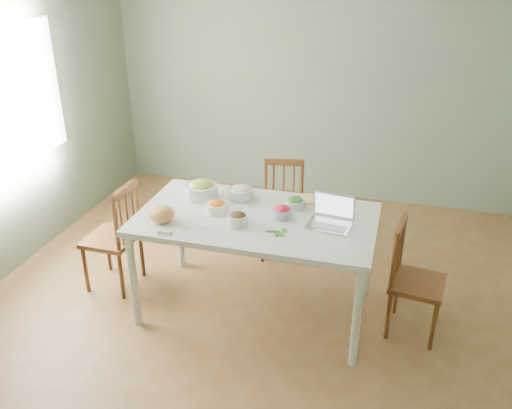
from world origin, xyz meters
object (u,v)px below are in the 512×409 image
(bowl_squash, at_px, (201,189))
(chair_far, at_px, (282,211))
(bread_boule, at_px, (162,214))
(chair_left, at_px, (111,236))
(laptop, at_px, (330,213))
(chair_right, at_px, (418,281))
(dining_table, at_px, (256,264))

(bowl_squash, bearing_deg, chair_far, 53.62)
(bread_boule, bearing_deg, chair_left, 156.12)
(chair_far, xyz_separation_m, bread_boule, (-0.64, -1.17, 0.45))
(chair_far, height_order, laptop, laptop)
(chair_right, xyz_separation_m, bowl_squash, (-1.74, 0.15, 0.46))
(bread_boule, bearing_deg, laptop, 11.89)
(dining_table, relative_size, bread_boule, 9.65)
(chair_left, xyz_separation_m, chair_right, (2.50, 0.04, -0.02))
(bowl_squash, distance_m, laptop, 1.09)
(dining_table, relative_size, laptop, 5.77)
(chair_far, bearing_deg, chair_left, -155.54)
(bowl_squash, bearing_deg, chair_right, -5.01)
(dining_table, height_order, bread_boule, bread_boule)
(laptop, bearing_deg, dining_table, -174.79)
(chair_right, xyz_separation_m, laptop, (-0.67, -0.07, 0.50))
(chair_far, height_order, chair_left, chair_left)
(laptop, bearing_deg, bread_boule, -161.54)
(chair_right, relative_size, bowl_squash, 3.49)
(chair_left, bearing_deg, chair_right, 92.09)
(bread_boule, height_order, laptop, laptop)
(chair_far, distance_m, laptop, 1.18)
(bread_boule, height_order, bowl_squash, bowl_squash)
(chair_far, relative_size, chair_left, 0.95)
(chair_right, distance_m, bread_boule, 1.95)
(dining_table, height_order, chair_far, chair_far)
(chair_right, bearing_deg, bowl_squash, 92.73)
(dining_table, relative_size, chair_far, 1.99)
(bowl_squash, bearing_deg, chair_left, -165.77)
(chair_left, distance_m, bread_boule, 0.81)
(laptop, bearing_deg, chair_right, 12.37)
(chair_right, relative_size, bread_boule, 4.84)
(bread_boule, bearing_deg, dining_table, 22.38)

